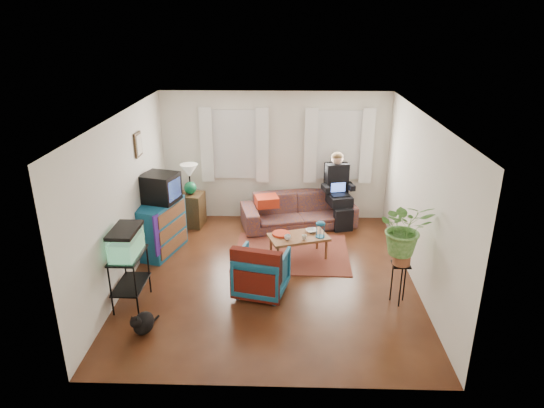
{
  "coord_description": "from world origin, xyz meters",
  "views": [
    {
      "loc": [
        0.22,
        -6.87,
        3.93
      ],
      "look_at": [
        0.0,
        0.4,
        1.1
      ],
      "focal_mm": 32.0,
      "sensor_mm": 36.0,
      "label": 1
    }
  ],
  "objects_px": {
    "side_table": "(192,210)",
    "armchair": "(262,270)",
    "coffee_table": "(298,247)",
    "dresser": "(160,228)",
    "plant_stand": "(399,283)",
    "sofa": "(298,205)",
    "aquarium_stand": "(130,279)"
  },
  "relations": [
    {
      "from": "side_table",
      "to": "armchair",
      "type": "xyz_separation_m",
      "value": [
        1.52,
        -2.49,
        0.04
      ]
    },
    {
      "from": "aquarium_stand",
      "to": "coffee_table",
      "type": "relative_size",
      "value": 0.8
    },
    {
      "from": "side_table",
      "to": "coffee_table",
      "type": "xyz_separation_m",
      "value": [
        2.1,
        -1.34,
        -0.13
      ]
    },
    {
      "from": "plant_stand",
      "to": "armchair",
      "type": "bearing_deg",
      "value": 173.61
    },
    {
      "from": "side_table",
      "to": "armchair",
      "type": "relative_size",
      "value": 0.9
    },
    {
      "from": "coffee_table",
      "to": "plant_stand",
      "type": "bearing_deg",
      "value": -62.21
    },
    {
      "from": "dresser",
      "to": "plant_stand",
      "type": "height_order",
      "value": "dresser"
    },
    {
      "from": "aquarium_stand",
      "to": "sofa",
      "type": "bearing_deg",
      "value": 50.13
    },
    {
      "from": "dresser",
      "to": "armchair",
      "type": "relative_size",
      "value": 1.38
    },
    {
      "from": "dresser",
      "to": "sofa",
      "type": "bearing_deg",
      "value": 42.37
    },
    {
      "from": "side_table",
      "to": "aquarium_stand",
      "type": "distance_m",
      "value": 2.88
    },
    {
      "from": "armchair",
      "to": "plant_stand",
      "type": "height_order",
      "value": "armchair"
    },
    {
      "from": "sofa",
      "to": "dresser",
      "type": "bearing_deg",
      "value": -167.17
    },
    {
      "from": "sofa",
      "to": "aquarium_stand",
      "type": "xyz_separation_m",
      "value": [
        -2.47,
        -2.9,
        -0.04
      ]
    },
    {
      "from": "sofa",
      "to": "aquarium_stand",
      "type": "height_order",
      "value": "sofa"
    },
    {
      "from": "aquarium_stand",
      "to": "armchair",
      "type": "xyz_separation_m",
      "value": [
        1.87,
        0.37,
        -0.02
      ]
    },
    {
      "from": "side_table",
      "to": "aquarium_stand",
      "type": "bearing_deg",
      "value": -96.98
    },
    {
      "from": "coffee_table",
      "to": "armchair",
      "type": "bearing_deg",
      "value": -134.98
    },
    {
      "from": "coffee_table",
      "to": "plant_stand",
      "type": "height_order",
      "value": "plant_stand"
    },
    {
      "from": "dresser",
      "to": "coffee_table",
      "type": "height_order",
      "value": "dresser"
    },
    {
      "from": "armchair",
      "to": "plant_stand",
      "type": "xyz_separation_m",
      "value": [
        2.0,
        -0.22,
        -0.06
      ]
    },
    {
      "from": "aquarium_stand",
      "to": "plant_stand",
      "type": "xyz_separation_m",
      "value": [
        3.87,
        0.14,
        -0.08
      ]
    },
    {
      "from": "aquarium_stand",
      "to": "dresser",
      "type": "bearing_deg",
      "value": 90.31
    },
    {
      "from": "armchair",
      "to": "coffee_table",
      "type": "xyz_separation_m",
      "value": [
        0.58,
        1.15,
        -0.17
      ]
    },
    {
      "from": "sofa",
      "to": "armchair",
      "type": "xyz_separation_m",
      "value": [
        -0.6,
        -2.53,
        -0.06
      ]
    },
    {
      "from": "dresser",
      "to": "plant_stand",
      "type": "distance_m",
      "value": 4.16
    },
    {
      "from": "armchair",
      "to": "coffee_table",
      "type": "bearing_deg",
      "value": -102.43
    },
    {
      "from": "coffee_table",
      "to": "sofa",
      "type": "bearing_deg",
      "value": 70.52
    },
    {
      "from": "armchair",
      "to": "plant_stand",
      "type": "distance_m",
      "value": 2.02
    },
    {
      "from": "armchair",
      "to": "coffee_table",
      "type": "relative_size",
      "value": 0.75
    },
    {
      "from": "side_table",
      "to": "dresser",
      "type": "xyz_separation_m",
      "value": [
        -0.34,
        -1.18,
        0.13
      ]
    },
    {
      "from": "armchair",
      "to": "sofa",
      "type": "bearing_deg",
      "value": -89.21
    }
  ]
}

